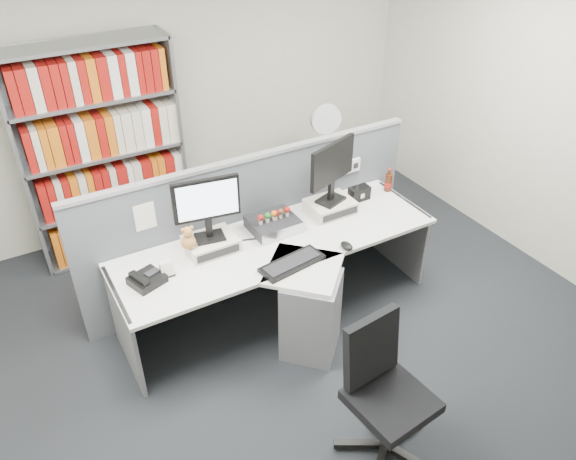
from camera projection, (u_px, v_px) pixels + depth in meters
ground at (331, 373)px, 4.20m from camera, size 5.50×5.50×0.00m
room_shell at (344, 159)px, 3.19m from camera, size 5.04×5.54×2.72m
partition at (253, 222)px, 4.73m from camera, size 3.00×0.08×1.27m
desk at (291, 282)px, 4.37m from camera, size 2.60×1.20×0.72m
monitor_riser_left at (211, 244)px, 4.26m from camera, size 0.38×0.31×0.10m
monitor_riser_right at (330, 206)px, 4.72m from camera, size 0.38×0.31×0.10m
monitor_left at (207, 204)px, 4.07m from camera, size 0.50×0.19×0.51m
monitor_right at (332, 167)px, 4.51m from camera, size 0.50×0.23×0.53m
desktop_pc at (273, 224)px, 4.49m from camera, size 0.37×0.33×0.10m
figurines at (274, 214)px, 4.42m from camera, size 0.29×0.05×0.09m
keyboard at (292, 263)px, 4.11m from camera, size 0.52×0.26×0.03m
mouse at (347, 246)px, 4.28m from camera, size 0.08×0.12×0.05m
desk_phone at (146, 279)px, 3.93m from camera, size 0.27×0.26×0.10m
desk_calendar at (167, 270)px, 3.99m from camera, size 0.10×0.08×0.12m
plush_toy at (188, 239)px, 4.09m from camera, size 0.11×0.11×0.19m
speaker at (359, 193)px, 4.87m from camera, size 0.18×0.10×0.12m
cola_bottle at (388, 182)px, 4.99m from camera, size 0.07×0.07×0.22m
shelving_unit at (103, 156)px, 5.04m from camera, size 1.41×0.40×2.00m
filing_cabinet at (323, 182)px, 5.93m from camera, size 0.45×0.61×0.70m
desk_fan at (325, 122)px, 5.55m from camera, size 0.31×0.18×0.52m
office_chair at (383, 388)px, 3.43m from camera, size 0.63×0.64×0.97m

